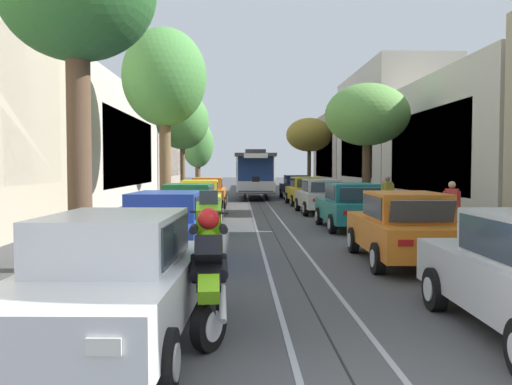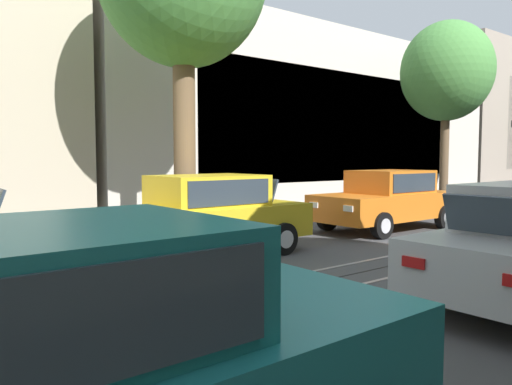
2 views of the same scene
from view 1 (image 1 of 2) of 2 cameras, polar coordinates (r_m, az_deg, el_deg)
name	(u,v)px [view 1 (image 1 of 2)]	position (r m, az deg, el deg)	size (l,w,h in m)	color
ground_plane	(260,207)	(28.53, 0.46, -1.56)	(160.00, 160.00, 0.00)	#424244
trolley_track_rails	(258,202)	(32.49, 0.18, -1.03)	(1.14, 67.75, 0.01)	gray
building_facade_left	(76,123)	(30.87, -18.68, 7.03)	(5.31, 59.45, 10.70)	#BCAD93
building_facade_right	(419,139)	(34.95, 17.02, 5.47)	(5.71, 59.45, 9.22)	tan
parked_car_white_near_left	(112,280)	(6.66, -15.06, -9.00)	(2.14, 4.42, 1.58)	silver
parked_car_blue_second_left	(166,227)	(12.10, -9.52, -3.68)	(2.15, 4.42, 1.58)	#233D93
parked_car_green_mid_left	(189,208)	(17.82, -7.19, -1.60)	(2.13, 4.42, 1.58)	#1E6038
parked_car_yellow_fourth_left	(200,199)	(22.74, -6.00, -0.66)	(2.05, 4.38, 1.58)	gold
parked_car_orange_fifth_left	(208,192)	(28.48, -5.15, 0.03)	(2.00, 4.36, 1.58)	orange
parked_car_orange_second_right	(404,227)	(12.40, 15.51, -3.58)	(2.09, 4.40, 1.58)	orange
parked_car_teal_mid_right	(351,206)	(18.73, 10.07, -1.42)	(2.03, 4.37, 1.58)	#196B70
parked_car_silver_fourth_right	(320,196)	(24.79, 6.89, -0.38)	(2.08, 4.39, 1.58)	#B7B7BC
parked_car_yellow_fifth_right	(305,191)	(30.30, 5.30, 0.19)	(2.07, 4.39, 1.58)	gold
parked_car_navy_sixth_right	(296,187)	(36.27, 4.32, 0.62)	(2.12, 4.41, 1.58)	#19234C
street_tree_kerb_left_second	(165,79)	(23.63, -9.73, 11.87)	(3.58, 3.81, 8.06)	brown
street_tree_kerb_left_mid	(182,121)	(34.66, -7.86, 7.53)	(3.36, 3.16, 6.89)	brown
street_tree_kerb_left_fourth	(198,145)	(48.04, -6.23, 5.06)	(2.81, 2.54, 6.23)	brown
street_tree_kerb_right_second	(367,115)	(25.21, 11.75, 8.05)	(3.84, 4.17, 5.95)	#4C3826
street_tree_kerb_right_mid	(309,135)	(43.69, 5.70, 6.11)	(3.75, 3.51, 6.10)	#4C3826
cable_car_trolley	(255,174)	(37.04, -0.07, 2.00)	(2.79, 9.17, 3.28)	navy
motorcycle_with_rider	(209,263)	(6.67, -5.04, -7.46)	(0.52, 1.85, 1.84)	black
pedestrian_on_right_pavement	(452,205)	(17.58, 20.14, -1.27)	(0.55, 0.40, 1.70)	slate
pedestrian_crossing_far	(388,194)	(23.53, 13.85, -0.17)	(0.55, 0.34, 1.73)	#4C4233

